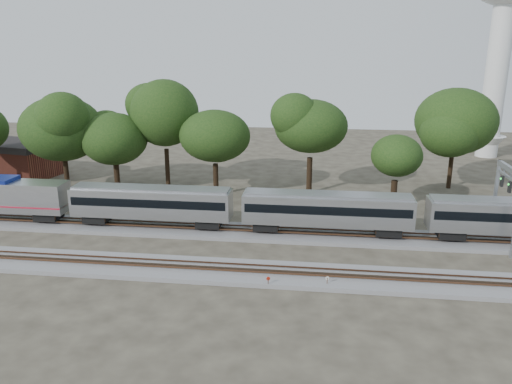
{
  "coord_description": "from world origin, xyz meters",
  "views": [
    {
      "loc": [
        9.64,
        -44.29,
        19.63
      ],
      "look_at": [
        3.37,
        5.0,
        5.08
      ],
      "focal_mm": 35.0,
      "sensor_mm": 36.0,
      "label": 1
    }
  ],
  "objects": [
    {
      "name": "ground",
      "position": [
        0.0,
        0.0,
        0.0
      ],
      "size": [
        160.0,
        160.0,
        0.0
      ],
      "primitive_type": "plane",
      "color": "#383328",
      "rests_on": "ground"
    },
    {
      "name": "tree_2",
      "position": [
        -17.93,
        19.63,
        7.54
      ],
      "size": [
        7.69,
        7.69,
        10.84
      ],
      "color": "black",
      "rests_on": "ground"
    },
    {
      "name": "tree_6",
      "position": [
        19.15,
        16.91,
        6.82
      ],
      "size": [
        6.95,
        6.95,
        9.8
      ],
      "color": "black",
      "rests_on": "ground"
    },
    {
      "name": "tree_4",
      "position": [
        -4.03,
        19.95,
        8.19
      ],
      "size": [
        8.35,
        8.35,
        11.77
      ],
      "color": "black",
      "rests_on": "ground"
    },
    {
      "name": "switch_stand_white",
      "position": [
        10.78,
        -5.66,
        0.67
      ],
      "size": [
        0.33,
        0.13,
        1.05
      ],
      "rotation": [
        0.0,
        0.0,
        0.32
      ],
      "color": "#512D19",
      "rests_on": "ground"
    },
    {
      "name": "brick_building",
      "position": [
        -36.92,
        26.31,
        2.75
      ],
      "size": [
        12.61,
        9.91,
        5.47
      ],
      "rotation": [
        0.0,
        0.0,
        -0.18
      ],
      "color": "maroon",
      "rests_on": "ground"
    },
    {
      "name": "tree_5",
      "position": [
        8.54,
        22.71,
        9.32
      ],
      "size": [
        9.48,
        9.48,
        13.37
      ],
      "color": "black",
      "rests_on": "ground"
    },
    {
      "name": "switch_stand_red",
      "position": [
        5.85,
        -6.34,
        0.66
      ],
      "size": [
        0.32,
        0.13,
        1.04
      ],
      "rotation": [
        0.0,
        0.0,
        0.31
      ],
      "color": "#512D19",
      "rests_on": "ground"
    },
    {
      "name": "tree_3",
      "position": [
        -11.44,
        22.12,
        10.83
      ],
      "size": [
        11.02,
        11.02,
        15.53
      ],
      "color": "black",
      "rests_on": "ground"
    },
    {
      "name": "switch_lever",
      "position": [
        6.92,
        -5.84,
        0.15
      ],
      "size": [
        0.57,
        0.43,
        0.3
      ],
      "primitive_type": "cube",
      "rotation": [
        0.0,
        0.0,
        -0.29
      ],
      "color": "#512D19",
      "rests_on": "ground"
    },
    {
      "name": "track_near",
      "position": [
        0.0,
        -4.0,
        0.21
      ],
      "size": [
        160.0,
        5.0,
        0.73
      ],
      "color": "slate",
      "rests_on": "ground"
    },
    {
      "name": "track_far",
      "position": [
        0.0,
        6.0,
        0.21
      ],
      "size": [
        160.0,
        5.0,
        0.73
      ],
      "color": "slate",
      "rests_on": "ground"
    },
    {
      "name": "tree_7",
      "position": [
        28.44,
        27.8,
        9.61
      ],
      "size": [
        9.78,
        9.78,
        13.79
      ],
      "color": "black",
      "rests_on": "ground"
    },
    {
      "name": "tree_1",
      "position": [
        -25.22,
        19.46,
        8.79
      ],
      "size": [
        8.95,
        8.95,
        12.62
      ],
      "color": "black",
      "rests_on": "ground"
    },
    {
      "name": "signal_gantry",
      "position": [
        28.44,
        6.0,
        6.02
      ],
      "size": [
        0.57,
        6.79,
        8.26
      ],
      "color": "gray",
      "rests_on": "ground"
    }
  ]
}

